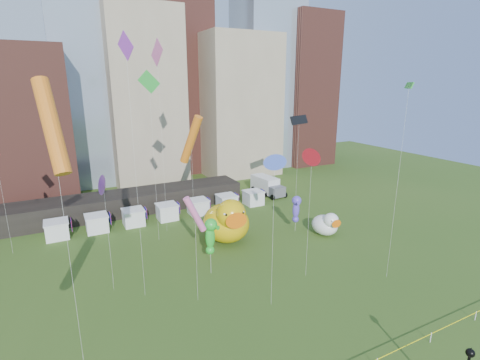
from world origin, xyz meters
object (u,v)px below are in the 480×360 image
small_duck (326,224)px  seahorse_purple (296,207)px  big_duck (227,221)px  seahorse_green (210,234)px  box_truck (267,185)px

small_duck → seahorse_purple: 4.57m
big_duck → seahorse_green: size_ratio=1.35×
small_duck → seahorse_green: 18.24m
seahorse_purple → box_truck: seahorse_purple is taller
seahorse_green → box_truck: seahorse_green is taller
small_duck → box_truck: bearing=83.9°
big_duck → seahorse_purple: (9.96, -1.27, 0.68)m
seahorse_purple → box_truck: size_ratio=0.68×
big_duck → seahorse_purple: big_duck is taller
big_duck → seahorse_green: 8.40m
seahorse_green → box_truck: (20.58, 22.04, -3.04)m
small_duck → seahorse_purple: size_ratio=0.87×
seahorse_green → seahorse_purple: 15.91m
seahorse_green → box_truck: size_ratio=0.83×
seahorse_purple → small_duck: bearing=-25.2°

